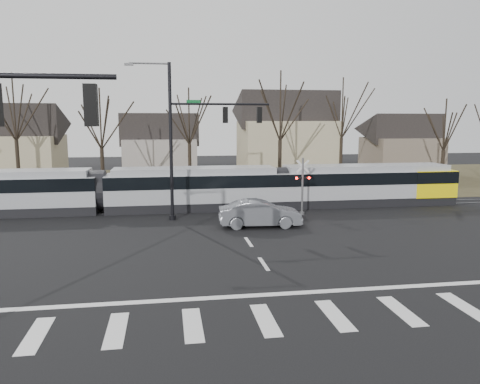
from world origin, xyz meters
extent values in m
plane|color=black|center=(0.00, 0.00, 0.00)|extent=(140.00, 140.00, 0.00)
cube|color=#38331E|center=(0.00, 32.00, 0.01)|extent=(140.00, 28.00, 0.01)
cube|color=silver|center=(-8.40, -4.00, 0.01)|extent=(0.60, 2.60, 0.01)
cube|color=silver|center=(-6.00, -4.00, 0.01)|extent=(0.60, 2.60, 0.01)
cube|color=silver|center=(-3.60, -4.00, 0.01)|extent=(0.60, 2.60, 0.01)
cube|color=silver|center=(-1.20, -4.00, 0.01)|extent=(0.60, 2.60, 0.01)
cube|color=silver|center=(1.20, -4.00, 0.01)|extent=(0.60, 2.60, 0.01)
cube|color=silver|center=(3.60, -4.00, 0.01)|extent=(0.60, 2.60, 0.01)
cube|color=silver|center=(6.00, -4.00, 0.01)|extent=(0.60, 2.60, 0.01)
cube|color=silver|center=(0.00, -1.80, 0.01)|extent=(28.00, 0.35, 0.01)
cube|color=silver|center=(0.00, 2.00, 0.01)|extent=(0.18, 2.00, 0.01)
cube|color=silver|center=(0.00, 6.00, 0.01)|extent=(0.18, 2.00, 0.01)
cube|color=silver|center=(0.00, 10.00, 0.01)|extent=(0.18, 2.00, 0.01)
cube|color=silver|center=(0.00, 14.00, 0.01)|extent=(0.18, 2.00, 0.01)
cube|color=silver|center=(0.00, 18.00, 0.01)|extent=(0.18, 2.00, 0.01)
cube|color=silver|center=(0.00, 22.00, 0.01)|extent=(0.18, 2.00, 0.01)
cube|color=silver|center=(0.00, 26.00, 0.01)|extent=(0.18, 2.00, 0.01)
cube|color=silver|center=(0.00, 30.00, 0.01)|extent=(0.18, 2.00, 0.01)
cube|color=#59595E|center=(0.00, 15.10, 0.03)|extent=(90.00, 0.12, 0.06)
cube|color=#59595E|center=(0.00, 16.50, 0.03)|extent=(90.00, 0.12, 0.06)
cube|color=gray|center=(-2.28, 16.00, 1.56)|extent=(12.80, 2.99, 3.12)
cube|color=black|center=(-2.28, 16.00, 2.19)|extent=(12.82, 3.03, 0.91)
cube|color=gray|center=(11.06, 16.00, 1.56)|extent=(13.87, 2.99, 3.12)
cube|color=black|center=(11.06, 16.00, 2.19)|extent=(13.89, 3.03, 0.91)
cube|color=#FFE207|center=(16.29, 16.00, 1.65)|extent=(3.41, 3.05, 2.08)
imported|color=slate|center=(1.35, 9.56, 0.84)|extent=(2.41, 5.31, 1.68)
cube|color=black|center=(-6.15, -6.00, 6.90)|extent=(0.32, 0.32, 1.05)
sphere|color=#FF0C07|center=(-6.15, -6.00, 7.23)|extent=(0.22, 0.22, 0.22)
cylinder|color=black|center=(-4.00, 12.50, 5.10)|extent=(0.22, 0.22, 10.20)
cylinder|color=black|center=(-4.00, 12.50, 0.15)|extent=(0.44, 0.44, 0.30)
cylinder|color=black|center=(-0.75, 12.50, 7.60)|extent=(6.50, 0.14, 0.14)
cube|color=#0C5926|center=(-2.50, 12.50, 7.75)|extent=(0.90, 0.03, 0.22)
cube|color=black|center=(-0.42, 12.50, 6.90)|extent=(0.32, 0.32, 1.05)
sphere|color=#FF0C07|center=(-0.42, 12.50, 7.23)|extent=(0.22, 0.22, 0.22)
cube|color=black|center=(1.85, 12.50, 6.90)|extent=(0.32, 0.32, 1.05)
sphere|color=#FF0C07|center=(1.85, 12.50, 7.23)|extent=(0.22, 0.22, 0.22)
cube|color=#59595B|center=(-6.50, 12.50, 10.02)|extent=(0.55, 0.22, 0.14)
cylinder|color=#59595B|center=(5.00, 12.80, 2.00)|extent=(0.14, 0.14, 4.00)
cylinder|color=#59595B|center=(5.00, 12.80, 0.10)|extent=(0.36, 0.36, 0.20)
cube|color=silver|center=(5.00, 12.80, 3.40)|extent=(0.95, 0.04, 0.95)
cube|color=silver|center=(5.00, 12.80, 3.40)|extent=(0.95, 0.04, 0.95)
cube|color=black|center=(5.00, 12.80, 2.60)|extent=(1.00, 0.10, 0.12)
sphere|color=#FF0C07|center=(4.55, 12.72, 2.60)|extent=(0.18, 0.18, 0.18)
sphere|color=#FF0C07|center=(5.45, 12.72, 2.60)|extent=(0.18, 0.18, 0.18)
cube|color=tan|center=(-20.00, 34.00, 2.50)|extent=(9.00, 8.00, 5.00)
cube|color=gray|center=(-5.00, 36.00, 2.25)|extent=(8.00, 7.00, 4.50)
cube|color=tan|center=(9.00, 33.00, 3.25)|extent=(10.00, 8.00, 6.50)
cube|color=brown|center=(24.00, 35.00, 2.25)|extent=(8.00, 7.00, 4.50)
camera|label=1|loc=(-4.31, -18.33, 6.51)|focal=35.00mm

